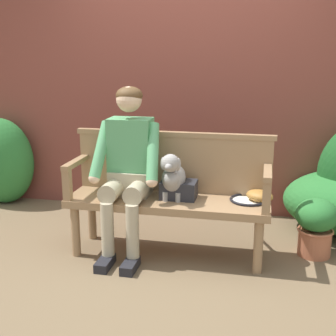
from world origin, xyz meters
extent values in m
plane|color=brown|center=(0.00, 0.00, 0.00)|extent=(40.00, 40.00, 0.00)
cube|color=brown|center=(0.00, 1.23, 1.29)|extent=(8.00, 0.30, 2.58)
ellipsoid|color=#286B2D|center=(-2.02, 0.91, 0.46)|extent=(0.71, 0.46, 0.92)
cube|color=#93704C|center=(0.00, 0.00, 0.44)|extent=(1.60, 0.48, 0.06)
cylinder|color=#93704C|center=(-0.72, -0.18, 0.21)|extent=(0.07, 0.07, 0.41)
cylinder|color=#93704C|center=(0.72, -0.18, 0.21)|extent=(0.07, 0.07, 0.41)
cylinder|color=#93704C|center=(-0.72, 0.18, 0.21)|extent=(0.07, 0.07, 0.41)
cylinder|color=#93704C|center=(0.72, 0.18, 0.21)|extent=(0.07, 0.07, 0.41)
cube|color=#93704C|center=(0.00, 0.21, 0.70)|extent=(1.60, 0.05, 0.46)
cube|color=#93704C|center=(0.00, 0.21, 0.95)|extent=(1.64, 0.06, 0.04)
cube|color=#93704C|center=(-0.76, -0.20, 0.59)|extent=(0.06, 0.06, 0.24)
cube|color=#93704C|center=(-0.76, 0.00, 0.73)|extent=(0.06, 0.48, 0.04)
cube|color=#93704C|center=(0.76, -0.20, 0.59)|extent=(0.06, 0.06, 0.24)
cube|color=#93704C|center=(0.76, 0.00, 0.73)|extent=(0.06, 0.48, 0.04)
cube|color=black|center=(-0.42, -0.34, 0.04)|extent=(0.10, 0.24, 0.07)
cylinder|color=tan|center=(-0.42, -0.26, 0.28)|extent=(0.10, 0.10, 0.42)
cylinder|color=tan|center=(-0.42, -0.10, 0.55)|extent=(0.15, 0.31, 0.15)
cube|color=black|center=(-0.22, -0.34, 0.04)|extent=(0.10, 0.24, 0.07)
cylinder|color=tan|center=(-0.22, -0.26, 0.28)|extent=(0.10, 0.10, 0.42)
cylinder|color=tan|center=(-0.22, -0.10, 0.55)|extent=(0.15, 0.31, 0.15)
cube|color=tan|center=(-0.32, 0.05, 0.57)|extent=(0.32, 0.24, 0.20)
cube|color=#519960|center=(-0.32, 0.07, 0.83)|extent=(0.34, 0.22, 0.52)
cylinder|color=#519960|center=(-0.53, -0.04, 0.85)|extent=(0.14, 0.32, 0.45)
sphere|color=#DBB28E|center=(-0.55, -0.16, 0.65)|extent=(0.09, 0.09, 0.09)
cylinder|color=#519960|center=(-0.11, -0.04, 0.85)|extent=(0.14, 0.32, 0.45)
sphere|color=#DBB28E|center=(-0.09, -0.16, 0.65)|extent=(0.09, 0.09, 0.09)
sphere|color=#DBB28E|center=(-0.32, 0.05, 1.24)|extent=(0.20, 0.20, 0.20)
ellipsoid|color=#51381E|center=(-0.32, 0.06, 1.27)|extent=(0.21, 0.21, 0.14)
cylinder|color=gray|center=(-0.01, -0.06, 0.51)|extent=(0.04, 0.04, 0.07)
cylinder|color=gray|center=(0.09, -0.07, 0.51)|extent=(0.04, 0.04, 0.07)
cylinder|color=gray|center=(-0.01, 0.10, 0.51)|extent=(0.04, 0.04, 0.07)
cylinder|color=gray|center=(0.09, 0.10, 0.51)|extent=(0.04, 0.04, 0.07)
ellipsoid|color=gray|center=(0.04, 0.02, 0.64)|extent=(0.19, 0.28, 0.22)
sphere|color=gray|center=(0.04, -0.08, 0.66)|extent=(0.13, 0.13, 0.13)
sphere|color=gray|center=(0.04, -0.11, 0.79)|extent=(0.14, 0.14, 0.14)
ellipsoid|color=gray|center=(0.04, -0.17, 0.78)|extent=(0.06, 0.08, 0.05)
ellipsoid|color=gray|center=(-0.02, -0.10, 0.78)|extent=(0.04, 0.03, 0.10)
ellipsoid|color=gray|center=(0.10, -0.10, 0.78)|extent=(0.04, 0.03, 0.10)
sphere|color=gray|center=(0.04, 0.15, 0.68)|extent=(0.06, 0.06, 0.06)
torus|color=black|center=(0.62, 0.07, 0.48)|extent=(0.38, 0.38, 0.02)
cylinder|color=silver|center=(0.62, 0.07, 0.48)|extent=(0.25, 0.25, 0.00)
cube|color=black|center=(0.56, 0.22, 0.49)|extent=(0.06, 0.08, 0.02)
cylinder|color=black|center=(0.50, 0.35, 0.49)|extent=(0.11, 0.21, 0.03)
ellipsoid|color=#9E6B2D|center=(0.71, 0.08, 0.52)|extent=(0.28, 0.26, 0.09)
cube|color=#232328|center=(0.08, 0.03, 0.54)|extent=(0.28, 0.20, 0.14)
cylinder|color=#A85B3D|center=(1.16, 0.23, 0.11)|extent=(0.26, 0.26, 0.21)
torus|color=#A85B3D|center=(1.16, 0.23, 0.21)|extent=(0.29, 0.29, 0.02)
ellipsoid|color=#286B2D|center=(1.16, 0.23, 0.34)|extent=(0.34, 0.34, 0.26)
camera|label=1|loc=(0.72, -3.37, 1.61)|focal=48.91mm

